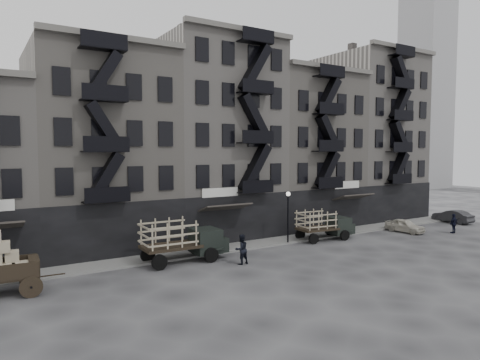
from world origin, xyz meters
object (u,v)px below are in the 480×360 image
policeman (454,223)px  car_east (405,226)px  stake_truck_west (182,237)px  stake_truck_east (324,223)px  car_far (453,216)px  pedestrian_mid (241,249)px  pedestrian_west (32,279)px

policeman → car_east: bearing=-40.0°
stake_truck_west → stake_truck_east: 13.25m
stake_truck_east → car_far: 17.58m
car_far → pedestrian_mid: 27.77m
stake_truck_west → pedestrian_mid: stake_truck_west is taller
stake_truck_west → pedestrian_west: (-9.49, -1.73, -0.91)m
pedestrian_mid → policeman: (22.24, -1.31, -0.10)m
car_east → stake_truck_west: bearing=170.5°
pedestrian_west → policeman: (34.83, -2.18, 0.12)m
car_far → policeman: bearing=33.6°
stake_truck_west → policeman: 25.66m
car_far → policeman: policeman is taller
car_far → pedestrian_west: pedestrian_west is taller
stake_truck_east → pedestrian_mid: stake_truck_east is taller
stake_truck_east → car_far: bearing=3.6°
pedestrian_west → pedestrian_mid: 12.62m
car_far → pedestrian_mid: pedestrian_mid is taller
car_east → policeman: bearing=-45.2°
car_east → car_far: size_ratio=0.89×
stake_truck_west → stake_truck_east: stake_truck_west is taller
car_east → pedestrian_west: size_ratio=2.32×
stake_truck_west → policeman: bearing=-7.9°
stake_truck_west → stake_truck_east: (13.25, 0.25, -0.23)m
pedestrian_west → pedestrian_mid: (12.59, -0.87, 0.23)m
car_far → stake_truck_east: bearing=-1.1°
car_far → pedestrian_west: (-40.28, -1.26, 0.11)m
stake_truck_west → pedestrian_west: bearing=-168.8°
stake_truck_east → car_east: size_ratio=1.46×
car_east → pedestrian_mid: (-18.87, -1.40, 0.39)m
car_far → pedestrian_west: 40.30m
stake_truck_east → car_far: (17.54, -0.72, -0.79)m
pedestrian_mid → policeman: size_ratio=1.11×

